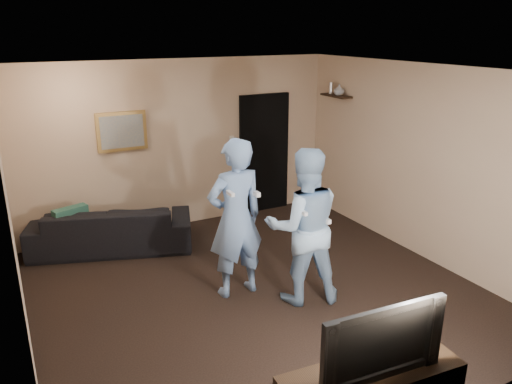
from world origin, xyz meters
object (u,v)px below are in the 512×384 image
wii_player_left (236,219)px  wii_player_right (303,226)px  television (375,337)px  sofa (112,227)px

wii_player_left → wii_player_right: wii_player_left is taller
television → wii_player_right: wii_player_right is taller
television → wii_player_right: size_ratio=0.58×
sofa → wii_player_left: wii_player_left is taller
sofa → wii_player_left: size_ratio=1.18×
sofa → wii_player_right: (1.65, -2.43, 0.58)m
television → wii_player_left: 2.39m
wii_player_left → wii_player_right: size_ratio=1.04×
wii_player_right → wii_player_left: bearing=142.2°
wii_player_left → wii_player_right: 0.78m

